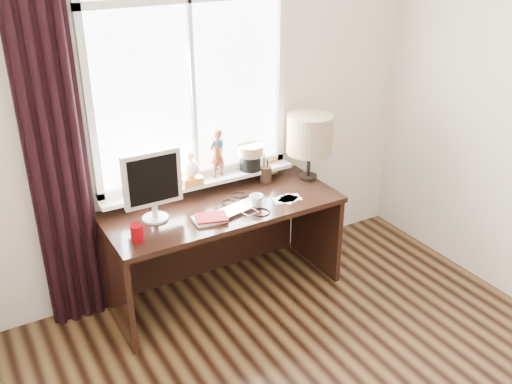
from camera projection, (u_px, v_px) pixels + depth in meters
wall_back at (210, 115)px, 4.16m from camera, size 3.50×0.00×2.60m
laptop at (240, 208)px, 4.00m from camera, size 0.37×0.28×0.03m
mug at (256, 201)px, 4.02m from camera, size 0.13×0.13×0.10m
red_cup at (137, 233)px, 3.59m from camera, size 0.08×0.08×0.11m
window at (197, 118)px, 4.06m from camera, size 1.52×0.21×1.40m
curtain at (59, 174)px, 3.66m from camera, size 0.38×0.09×2.25m
desk at (218, 229)px, 4.25m from camera, size 1.70×0.70×0.75m
monitor at (152, 182)px, 3.76m from camera, size 0.40×0.18×0.49m
notebook_stack at (210, 218)px, 3.85m from camera, size 0.25×0.20×0.03m
brush_holder at (266, 174)px, 4.41m from camera, size 0.09×0.09×0.25m
icon_frame at (272, 167)px, 4.53m from camera, size 0.10×0.04×0.13m
table_lamp at (310, 135)px, 4.33m from camera, size 0.35×0.35×0.52m
loose_papers at (287, 199)px, 4.16m from camera, size 0.23×0.17×0.00m
desk_cables at (246, 204)px, 4.07m from camera, size 0.28×0.46×0.01m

